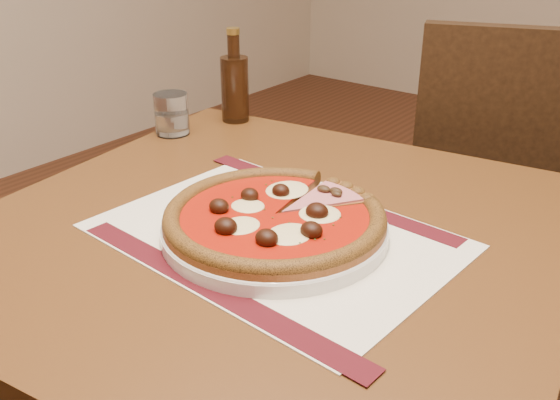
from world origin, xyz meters
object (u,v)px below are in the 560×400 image
Objects in this scene: table at (272,285)px; water_glass at (172,114)px; pizza at (274,216)px; plate at (275,229)px; bottle at (235,85)px; chair_far at (514,204)px.

water_glass is at bearing 155.38° from table.
water_glass is (-0.41, 0.20, 0.01)m from pizza.
plate is 3.81× the size of water_glass.
plate is 1.62× the size of bottle.
water_glass is (-0.39, 0.18, 0.14)m from table.
pizza is at bearing -26.15° from water_glass.
pizza reaches higher than table.
table is 0.95× the size of chair_far.
bottle is (-0.37, 0.34, 0.06)m from plate.
water_glass is 0.43× the size of bottle.
bottle reaches higher than plate.
pizza is at bearing 61.99° from chair_far.
water_glass reaches higher than pizza.
table is 0.45m from water_glass.
table is 11.30× the size of water_glass.
plate is at bearing -26.09° from water_glass.
bottle reaches higher than pizza.
pizza is 0.46m from water_glass.
water_glass is at bearing 153.91° from plate.
pizza is (-0.10, -0.74, 0.24)m from chair_far.
water_glass is at bearing -106.60° from bottle.
bottle is at bearing 137.55° from pizza.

